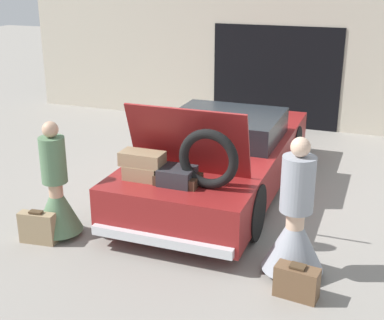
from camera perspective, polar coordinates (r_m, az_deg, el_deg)
name	(u,v)px	position (r m, az deg, el deg)	size (l,w,h in m)	color
ground_plane	(220,190)	(8.59, 2.99, -3.19)	(40.00, 40.00, 0.00)	gray
garage_wall_back	(277,63)	(11.94, 9.03, 10.15)	(12.00, 0.14, 2.80)	beige
car	(220,157)	(8.36, 3.01, 0.34)	(1.96, 4.74, 1.72)	maroon
person_left	(56,197)	(7.18, -14.26, -3.80)	(0.63, 0.63, 1.57)	tan
person_right	(295,228)	(6.19, 10.89, -7.17)	(0.71, 0.71, 1.67)	beige
suitcase_beside_left_person	(38,228)	(7.20, -16.15, -6.95)	(0.49, 0.21, 0.45)	#9E8460
suitcase_beside_right_person	(297,282)	(5.99, 11.10, -12.66)	(0.49, 0.27, 0.39)	brown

